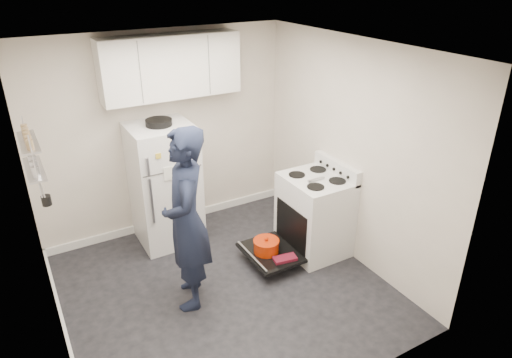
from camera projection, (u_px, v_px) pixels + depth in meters
room at (216, 188)px, 4.37m from camera, size 3.21×3.21×2.51m
electric_range at (314, 215)px, 5.37m from camera, size 0.66×0.76×1.10m
open_oven_door at (269, 249)px, 5.22m from camera, size 0.55×0.70×0.23m
refrigerator at (165, 184)px, 5.47m from camera, size 0.72×0.74×1.57m
upper_cabinets at (171, 66)px, 5.15m from camera, size 1.60×0.33×0.70m
wall_shelf_rack at (32, 156)px, 3.87m from camera, size 0.14×0.60×0.61m
person at (186, 220)px, 4.35m from camera, size 0.65×0.79×1.87m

